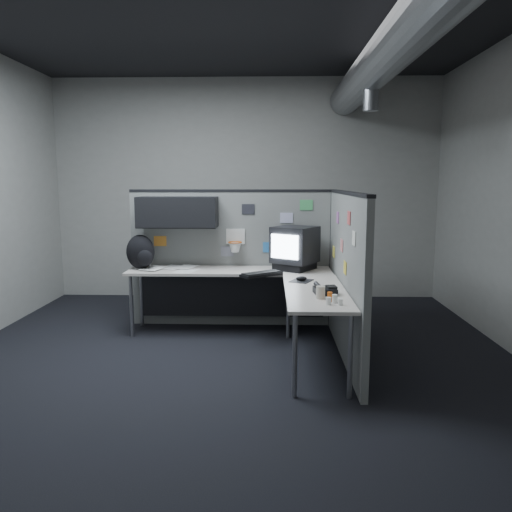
{
  "coord_description": "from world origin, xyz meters",
  "views": [
    {
      "loc": [
        0.36,
        -4.59,
        1.73
      ],
      "look_at": [
        0.22,
        0.35,
        0.98
      ],
      "focal_mm": 35.0,
      "sensor_mm": 36.0,
      "label": 1
    }
  ],
  "objects_px": {
    "monitor": "(295,247)",
    "keyboard": "(261,274)",
    "phone": "(325,290)",
    "desk": "(250,285)",
    "backpack": "(141,252)"
  },
  "relations": [
    {
      "from": "keyboard",
      "to": "phone",
      "type": "height_order",
      "value": "phone"
    },
    {
      "from": "keyboard",
      "to": "phone",
      "type": "relative_size",
      "value": 2.07
    },
    {
      "from": "desk",
      "to": "monitor",
      "type": "distance_m",
      "value": 0.69
    },
    {
      "from": "phone",
      "to": "monitor",
      "type": "bearing_deg",
      "value": 102.95
    },
    {
      "from": "monitor",
      "to": "desk",
      "type": "bearing_deg",
      "value": -159.92
    },
    {
      "from": "desk",
      "to": "backpack",
      "type": "height_order",
      "value": "backpack"
    },
    {
      "from": "keyboard",
      "to": "phone",
      "type": "bearing_deg",
      "value": -48.13
    },
    {
      "from": "desk",
      "to": "backpack",
      "type": "relative_size",
      "value": 5.86
    },
    {
      "from": "desk",
      "to": "monitor",
      "type": "height_order",
      "value": "monitor"
    },
    {
      "from": "monitor",
      "to": "keyboard",
      "type": "distance_m",
      "value": 0.59
    },
    {
      "from": "backpack",
      "to": "desk",
      "type": "bearing_deg",
      "value": -29.83
    },
    {
      "from": "keyboard",
      "to": "phone",
      "type": "xyz_separation_m",
      "value": [
        0.58,
        -0.84,
        0.02
      ]
    },
    {
      "from": "phone",
      "to": "backpack",
      "type": "relative_size",
      "value": 0.57
    },
    {
      "from": "monitor",
      "to": "keyboard",
      "type": "xyz_separation_m",
      "value": [
        -0.37,
        -0.4,
        -0.23
      ]
    },
    {
      "from": "desk",
      "to": "keyboard",
      "type": "bearing_deg",
      "value": -34.01
    }
  ]
}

